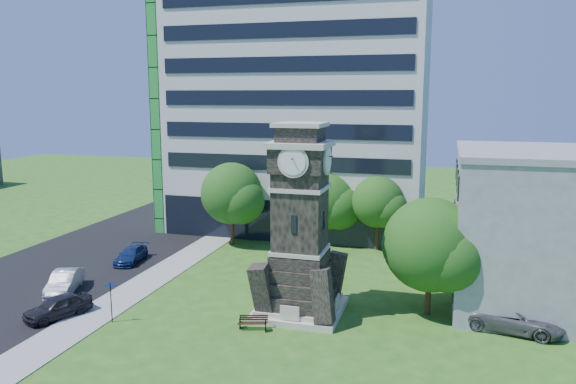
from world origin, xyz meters
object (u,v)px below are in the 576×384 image
(clock_tower, at_px, (300,233))
(park_bench, at_px, (253,322))
(car_street_mid, at_px, (64,282))
(street_sign, at_px, (111,298))
(car_street_north, at_px, (131,255))
(car_street_south, at_px, (58,306))
(car_east_lot, at_px, (514,318))

(clock_tower, height_order, park_bench, clock_tower)
(car_street_mid, bearing_deg, street_sign, -51.99)
(clock_tower, relative_size, car_street_north, 2.87)
(car_street_south, distance_m, park_bench, 12.58)
(clock_tower, relative_size, park_bench, 7.11)
(clock_tower, distance_m, car_street_south, 15.99)
(car_street_mid, bearing_deg, clock_tower, -17.95)
(car_street_north, height_order, street_sign, street_sign)
(car_street_south, xyz_separation_m, car_street_mid, (-2.57, 4.00, 0.05))
(clock_tower, bearing_deg, car_street_north, 157.52)
(car_street_mid, height_order, car_street_north, car_street_mid)
(clock_tower, distance_m, park_bench, 6.20)
(car_street_mid, height_order, park_bench, car_street_mid)
(car_street_south, height_order, car_street_north, car_street_south)
(clock_tower, relative_size, street_sign, 4.81)
(park_bench, bearing_deg, car_street_mid, 154.48)
(street_sign, bearing_deg, car_street_north, 108.93)
(car_street_mid, xyz_separation_m, park_bench, (15.05, -2.40, -0.29))
(clock_tower, bearing_deg, park_bench, -121.19)
(car_street_north, bearing_deg, street_sign, -72.15)
(car_street_mid, relative_size, car_east_lot, 0.83)
(clock_tower, distance_m, street_sign, 12.34)
(street_sign, bearing_deg, clock_tower, 16.33)
(clock_tower, height_order, car_street_south, clock_tower)
(car_street_mid, xyz_separation_m, car_east_lot, (30.09, 1.69, 0.01))
(car_east_lot, distance_m, park_bench, 15.60)
(clock_tower, height_order, car_street_north, clock_tower)
(clock_tower, xyz_separation_m, street_sign, (-10.80, -4.69, -3.69))
(car_street_south, bearing_deg, clock_tower, 43.23)
(car_street_mid, relative_size, street_sign, 1.83)
(car_street_mid, xyz_separation_m, car_street_north, (0.64, 7.74, -0.15))
(car_street_north, xyz_separation_m, car_east_lot, (29.45, -6.05, 0.16))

